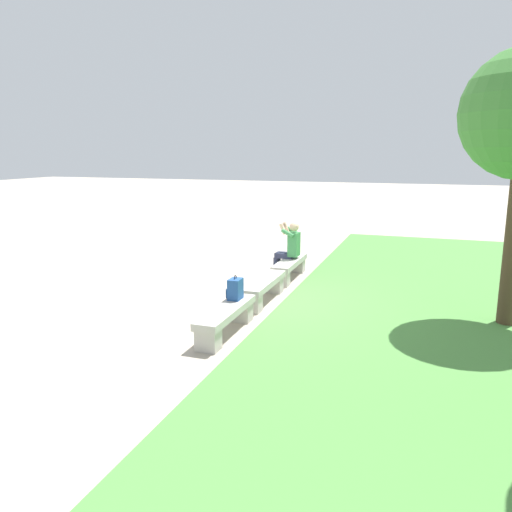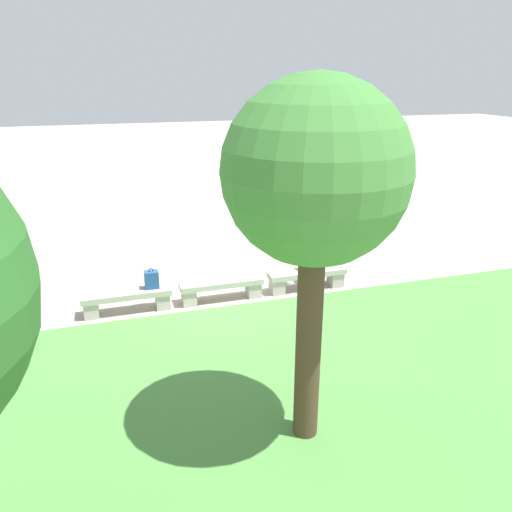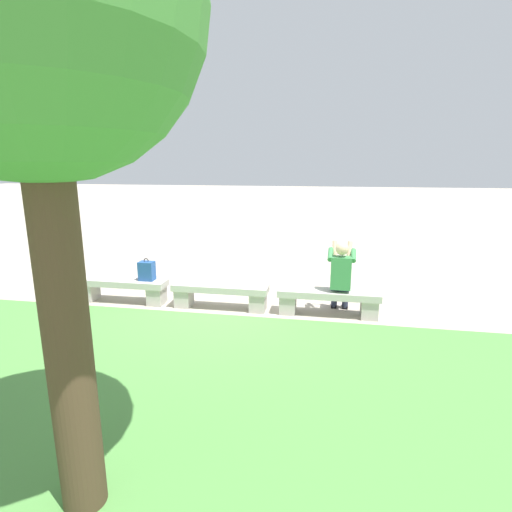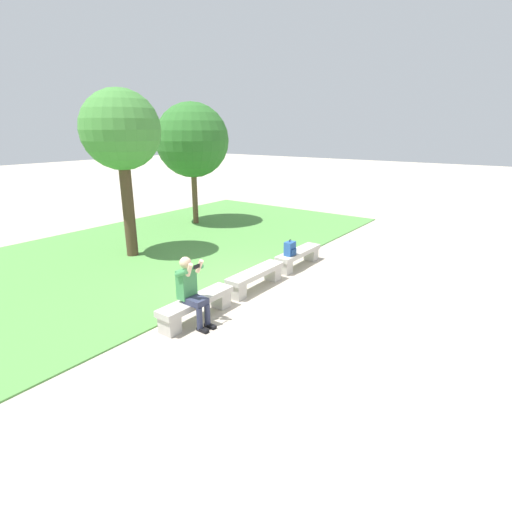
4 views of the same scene
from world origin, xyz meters
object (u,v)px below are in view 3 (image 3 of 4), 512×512
object	(u,v)px
backpack	(147,271)
bench_main	(328,299)
bench_near	(220,293)
person_photographer	(341,274)
bench_mid	(122,287)
tree_behind_wall	(29,13)

from	to	relation	value
backpack	bench_main	bearing A→B (deg)	179.20
bench_near	backpack	bearing A→B (deg)	-1.89
person_photographer	backpack	xyz separation A→B (m)	(3.58, 0.03, -0.11)
person_photographer	bench_mid	bearing A→B (deg)	1.09
bench_main	tree_behind_wall	bearing A→B (deg)	67.26
bench_main	tree_behind_wall	world-z (taller)	tree_behind_wall
bench_mid	tree_behind_wall	world-z (taller)	tree_behind_wall
bench_mid	person_photographer	world-z (taller)	person_photographer
bench_main	bench_near	size ratio (longest dim) A/B	1.00
bench_near	bench_mid	size ratio (longest dim) A/B	1.00
bench_main	person_photographer	xyz separation A→B (m)	(-0.20, -0.08, 0.44)
backpack	tree_behind_wall	xyz separation A→B (m)	(-1.53, 4.44, 2.84)
bench_mid	tree_behind_wall	xyz separation A→B (m)	(-2.05, 4.40, 3.18)
person_photographer	backpack	distance (m)	3.58
bench_main	backpack	bearing A→B (deg)	-0.80
person_photographer	backpack	size ratio (longest dim) A/B	3.08
bench_near	tree_behind_wall	size ratio (longest dim) A/B	0.38
bench_mid	backpack	size ratio (longest dim) A/B	4.12
bench_main	bench_mid	world-z (taller)	same
bench_near	backpack	size ratio (longest dim) A/B	4.12
bench_main	tree_behind_wall	size ratio (longest dim) A/B	0.38
bench_near	person_photographer	bearing A→B (deg)	-177.93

